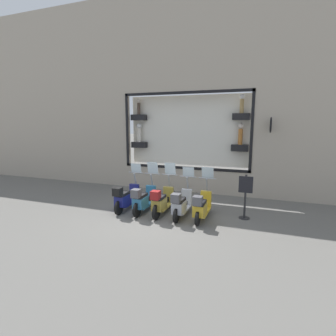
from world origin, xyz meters
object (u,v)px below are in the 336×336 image
(scooter_navy_4, at_px, (126,198))
(shop_sign_post, at_px, (245,196))
(scooter_silver_1, at_px, (181,204))
(scooter_teal_3, at_px, (143,200))
(scooter_yellow_0, at_px, (201,207))
(scooter_olive_2, at_px, (162,201))

(scooter_navy_4, relative_size, shop_sign_post, 1.21)
(scooter_silver_1, bearing_deg, scooter_teal_3, 89.64)
(scooter_teal_3, bearing_deg, scooter_navy_4, 90.29)
(scooter_silver_1, distance_m, scooter_teal_3, 1.40)
(shop_sign_post, bearing_deg, scooter_yellow_0, 115.62)
(scooter_yellow_0, height_order, scooter_silver_1, scooter_yellow_0)
(scooter_silver_1, bearing_deg, scooter_olive_2, 89.07)
(scooter_navy_4, xyz_separation_m, shop_sign_post, (0.63, -4.13, 0.32))
(scooter_olive_2, bearing_deg, scooter_navy_4, 90.25)
(scooter_yellow_0, height_order, scooter_teal_3, scooter_teal_3)
(scooter_teal_3, distance_m, shop_sign_post, 3.50)
(scooter_yellow_0, distance_m, scooter_teal_3, 2.11)
(scooter_navy_4, distance_m, shop_sign_post, 4.19)
(scooter_olive_2, xyz_separation_m, scooter_teal_3, (-0.00, 0.70, -0.00))
(scooter_yellow_0, distance_m, scooter_navy_4, 2.81)
(scooter_olive_2, relative_size, shop_sign_post, 1.21)
(scooter_teal_3, bearing_deg, scooter_yellow_0, -90.29)
(scooter_yellow_0, distance_m, scooter_olive_2, 1.40)
(scooter_yellow_0, bearing_deg, shop_sign_post, -64.38)
(scooter_yellow_0, xyz_separation_m, scooter_silver_1, (0.00, 0.70, 0.00))
(scooter_yellow_0, distance_m, shop_sign_post, 1.51)
(scooter_teal_3, height_order, shop_sign_post, scooter_teal_3)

